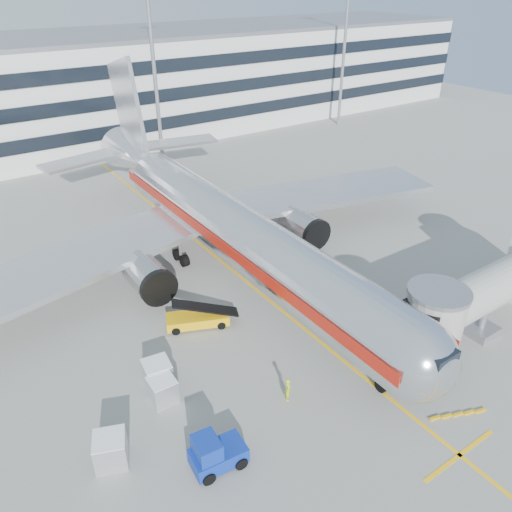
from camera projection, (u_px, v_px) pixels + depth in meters
ground at (303, 327)px, 38.04m from camera, size 180.00×180.00×0.00m
lead_in_line at (233, 271)px, 45.21m from camera, size 0.25×70.00×0.01m
stop_bar at (460, 455)px, 27.99m from camera, size 6.00×0.25×0.01m
main_jet at (222, 222)px, 44.35m from camera, size 50.95×48.70×16.06m
jet_bridge at (504, 283)px, 36.33m from camera, size 17.80×4.50×7.00m
terminal at (65, 91)px, 75.74m from camera, size 150.00×24.25×15.60m
light_mast_centre at (152, 49)px, 64.70m from camera, size 2.40×1.20×25.45m
light_mast_east at (345, 33)px, 81.33m from camera, size 2.40×1.20×25.45m
belt_loader at (198, 318)px, 37.94m from camera, size 5.01×3.40×2.37m
baggage_tug at (215, 454)px, 26.93m from camera, size 3.13×2.15×2.25m
cargo_container_left at (111, 450)px, 27.20m from camera, size 2.23×2.23×1.83m
cargo_container_right at (157, 374)px, 32.39m from camera, size 1.89×1.89×1.80m
cargo_container_front at (163, 390)px, 31.21m from camera, size 1.63×1.63×1.69m
ramp_worker at (288, 389)px, 31.29m from camera, size 0.67×0.71×1.63m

